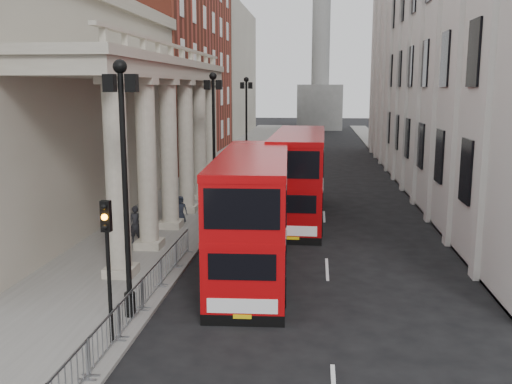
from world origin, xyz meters
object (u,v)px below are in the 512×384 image
at_px(monument_column, 321,39).
at_px(lamp_post_south, 124,173).
at_px(bus_far, 299,174).
at_px(pedestrian_a, 136,225).
at_px(pedestrian_c, 180,210).
at_px(traffic_light, 107,246).
at_px(pedestrian_b, 150,197).
at_px(lamp_post_mid, 214,133).
at_px(lamp_post_north, 246,118).
at_px(bus_near, 253,211).

distance_m(monument_column, lamp_post_south, 88.94).
bearing_deg(monument_column, bus_far, -91.19).
xyz_separation_m(monument_column, pedestrian_a, (-9.18, -79.29, -14.94)).
bearing_deg(pedestrian_c, traffic_light, -98.33).
relative_size(bus_far, pedestrian_b, 6.76).
xyz_separation_m(traffic_light, pedestrian_b, (-4.07, 17.86, -2.12)).
xyz_separation_m(pedestrian_a, pedestrian_b, (-1.39, 7.13, -0.05)).
relative_size(monument_column, bus_far, 4.63).
distance_m(lamp_post_south, pedestrian_a, 9.87).
bearing_deg(lamp_post_mid, lamp_post_south, -90.00).
bearing_deg(pedestrian_c, pedestrian_a, -120.11).
relative_size(lamp_post_south, lamp_post_mid, 1.00).
bearing_deg(lamp_post_north, bus_near, -82.48).
distance_m(bus_near, pedestrian_c, 9.04).
bearing_deg(lamp_post_north, pedestrian_b, -103.80).
xyz_separation_m(monument_column, bus_far, (-1.51, -72.62, -13.35)).
xyz_separation_m(monument_column, traffic_light, (-6.50, -90.02, -12.88)).
bearing_deg(lamp_post_south, monument_column, 85.71).
bearing_deg(pedestrian_a, lamp_post_north, 86.67).
relative_size(lamp_post_south, bus_near, 0.72).
bearing_deg(lamp_post_north, monument_column, 83.28).
bearing_deg(traffic_light, bus_near, 65.50).
relative_size(lamp_post_mid, bus_near, 0.72).
height_order(lamp_post_north, bus_near, lamp_post_north).
height_order(bus_near, pedestrian_a, bus_near).
distance_m(bus_near, pedestrian_a, 7.07).
relative_size(pedestrian_a, pedestrian_c, 1.17).
distance_m(lamp_post_mid, bus_far, 5.61).
distance_m(lamp_post_south, lamp_post_north, 32.00).
distance_m(lamp_post_north, pedestrian_a, 23.75).
height_order(lamp_post_north, bus_far, lamp_post_north).
bearing_deg(pedestrian_a, lamp_post_south, -70.53).
height_order(monument_column, traffic_light, monument_column).
height_order(lamp_post_south, pedestrian_c, lamp_post_south).
bearing_deg(pedestrian_b, lamp_post_mid, 153.11).
relative_size(traffic_light, pedestrian_c, 2.75).
distance_m(bus_near, bus_far, 10.05).
xyz_separation_m(traffic_light, pedestrian_a, (-2.68, 10.72, -2.07)).
xyz_separation_m(bus_near, pedestrian_c, (-4.87, 7.42, -1.68)).
relative_size(bus_far, pedestrian_a, 6.37).
distance_m(lamp_post_mid, pedestrian_b, 5.58).
xyz_separation_m(monument_column, lamp_post_south, (-6.60, -88.00, -11.07)).
bearing_deg(lamp_post_north, lamp_post_mid, -90.00).
xyz_separation_m(lamp_post_south, bus_far, (5.09, 15.38, -2.28)).
bearing_deg(lamp_post_south, bus_far, 71.70).
bearing_deg(lamp_post_north, traffic_light, -89.83).
height_order(traffic_light, bus_near, bus_near).
relative_size(monument_column, lamp_post_mid, 6.51).
relative_size(lamp_post_mid, pedestrian_a, 4.53).
xyz_separation_m(lamp_post_mid, traffic_light, (0.10, -18.02, -1.80)).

